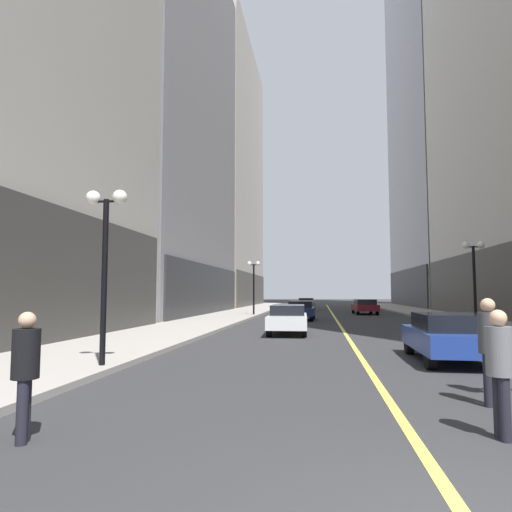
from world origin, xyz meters
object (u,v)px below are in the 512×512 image
(pedestrian_in_grey_suit, at_px, (500,363))
(street_lamp_right_mid, at_px, (474,265))
(car_maroon, at_px, (365,306))
(pedestrian_in_black_coat, at_px, (25,366))
(car_white, at_px, (288,318))
(car_green, at_px, (306,304))
(car_blue, at_px, (449,335))
(pedestrian_with_orange_bag, at_px, (489,342))
(street_lamp_left_far, at_px, (254,276))
(street_lamp_left_near, at_px, (105,237))
(car_navy, at_px, (301,310))

(pedestrian_in_grey_suit, height_order, street_lamp_right_mid, street_lamp_right_mid)
(car_maroon, bearing_deg, pedestrian_in_black_coat, -102.16)
(car_white, bearing_deg, car_green, 89.78)
(car_blue, relative_size, street_lamp_right_mid, 0.93)
(pedestrian_with_orange_bag, distance_m, street_lamp_right_mid, 16.29)
(car_green, height_order, street_lamp_left_far, street_lamp_left_far)
(street_lamp_right_mid, bearing_deg, pedestrian_in_black_coat, -121.89)
(pedestrian_in_grey_suit, xyz_separation_m, street_lamp_left_near, (-7.53, 4.12, 2.29))
(car_maroon, height_order, pedestrian_in_black_coat, pedestrian_in_black_coat)
(car_white, xyz_separation_m, street_lamp_left_far, (-3.77, 15.16, 2.54))
(pedestrian_in_grey_suit, relative_size, street_lamp_left_far, 0.38)
(car_navy, distance_m, pedestrian_in_black_coat, 26.54)
(street_lamp_left_near, relative_size, street_lamp_right_mid, 1.00)
(car_white, relative_size, pedestrian_in_black_coat, 2.89)
(car_green, bearing_deg, car_white, -90.22)
(pedestrian_with_orange_bag, bearing_deg, car_green, 95.72)
(car_maroon, bearing_deg, car_navy, -118.87)
(car_white, bearing_deg, car_blue, -58.23)
(car_navy, height_order, street_lamp_right_mid, street_lamp_right_mid)
(car_green, distance_m, street_lamp_left_far, 14.12)
(street_lamp_left_far, relative_size, street_lamp_right_mid, 1.00)
(street_lamp_left_far, xyz_separation_m, street_lamp_right_mid, (12.80, -12.79, 0.00))
(car_blue, bearing_deg, pedestrian_in_grey_suit, -100.10)
(car_blue, height_order, car_navy, same)
(car_white, height_order, street_lamp_right_mid, street_lamp_right_mid)
(pedestrian_with_orange_bag, bearing_deg, street_lamp_right_mid, 72.83)
(pedestrian_in_black_coat, relative_size, street_lamp_left_near, 0.37)
(car_maroon, height_order, street_lamp_right_mid, street_lamp_right_mid)
(car_maroon, xyz_separation_m, street_lamp_left_near, (-9.22, -30.85, 2.54))
(car_green, xyz_separation_m, street_lamp_right_mid, (8.92, -26.13, 2.54))
(car_white, distance_m, pedestrian_in_black_coat, 16.00)
(street_lamp_left_near, xyz_separation_m, street_lamp_right_mid, (12.80, 13.12, 0.00))
(street_lamp_left_near, bearing_deg, pedestrian_in_grey_suit, -28.71)
(car_navy, height_order, street_lamp_left_far, street_lamp_left_far)
(car_maroon, bearing_deg, street_lamp_right_mid, -78.59)
(car_blue, height_order, pedestrian_with_orange_bag, pedestrian_with_orange_bag)
(car_green, relative_size, street_lamp_left_far, 0.93)
(car_navy, relative_size, pedestrian_in_black_coat, 2.48)
(car_maroon, xyz_separation_m, car_green, (-5.34, 8.40, -0.01))
(car_navy, height_order, pedestrian_with_orange_bag, pedestrian_with_orange_bag)
(car_white, height_order, pedestrian_in_black_coat, pedestrian_in_black_coat)
(car_blue, distance_m, pedestrian_in_grey_suit, 6.95)
(car_maroon, xyz_separation_m, pedestrian_in_grey_suit, (-1.69, -34.97, 0.25))
(car_blue, height_order, pedestrian_in_black_coat, pedestrian_in_black_coat)
(car_blue, relative_size, car_green, 0.99)
(car_green, xyz_separation_m, street_lamp_left_far, (-3.88, -13.34, 2.54))
(street_lamp_left_near, relative_size, street_lamp_left_far, 1.00)
(car_navy, bearing_deg, pedestrian_in_grey_suit, -82.06)
(pedestrian_with_orange_bag, bearing_deg, car_navy, 99.73)
(car_white, bearing_deg, car_navy, 88.86)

